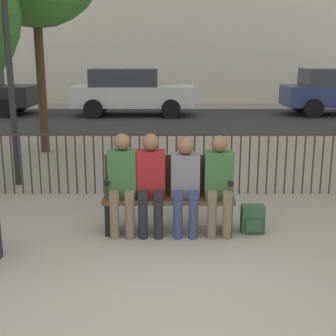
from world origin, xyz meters
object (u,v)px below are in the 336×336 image
object	(u,v)px
seated_person_0	(122,179)
parked_car_2	(130,91)
lamp_post	(6,29)
seated_person_1	(150,179)
seated_person_2	(185,180)
seated_person_3	(218,180)
backpack	(252,219)
park_bench	(168,191)

from	to	relation	value
seated_person_0	parked_car_2	xyz separation A→B (m)	(-0.76, 11.18, 0.16)
lamp_post	seated_person_0	bearing A→B (deg)	-47.95
seated_person_0	seated_person_1	distance (m)	0.33
lamp_post	seated_person_2	bearing A→B (deg)	-38.82
seated_person_3	lamp_post	distance (m)	4.20
seated_person_0	lamp_post	size ratio (longest dim) A/B	0.32
backpack	lamp_post	size ratio (longest dim) A/B	0.09
backpack	parked_car_2	xyz separation A→B (m)	(-2.32, 11.17, 0.68)
seated_person_1	park_bench	bearing A→B (deg)	30.93
seated_person_2	backpack	world-z (taller)	seated_person_2
seated_person_2	lamp_post	distance (m)	3.92
seated_person_0	seated_person_1	xyz separation A→B (m)	(0.33, -0.00, 0.00)
park_bench	seated_person_2	xyz separation A→B (m)	(0.20, -0.13, 0.17)
seated_person_0	seated_person_2	bearing A→B (deg)	-0.17
lamp_post	parked_car_2	size ratio (longest dim) A/B	0.90
seated_person_0	seated_person_1	bearing A→B (deg)	-0.02
seated_person_0	seated_person_2	distance (m)	0.74
park_bench	seated_person_1	world-z (taller)	seated_person_1
seated_person_3	parked_car_2	xyz separation A→B (m)	(-1.90, 11.18, 0.18)
seated_person_0	parked_car_2	bearing A→B (deg)	93.87
seated_person_1	backpack	distance (m)	1.34
park_bench	backpack	xyz separation A→B (m)	(1.02, -0.12, -0.32)
seated_person_0	backpack	size ratio (longest dim) A/B	3.59
park_bench	seated_person_1	distance (m)	0.31
park_bench	seated_person_3	distance (m)	0.64
parked_car_2	park_bench	bearing A→B (deg)	-83.29
seated_person_0	seated_person_2	size ratio (longest dim) A/B	1.03
park_bench	seated_person_2	world-z (taller)	seated_person_2
seated_person_3	lamp_post	size ratio (longest dim) A/B	0.32
park_bench	seated_person_3	xyz separation A→B (m)	(0.60, -0.13, 0.18)
seated_person_3	parked_car_2	world-z (taller)	parked_car_2
seated_person_2	seated_person_3	bearing A→B (deg)	0.13
seated_person_2	parked_car_2	bearing A→B (deg)	97.64
backpack	lamp_post	bearing A→B (deg)	148.48
seated_person_2	lamp_post	xyz separation A→B (m)	(-2.70, 2.18, 1.82)
lamp_post	parked_car_2	bearing A→B (deg)	82.38
park_bench	lamp_post	size ratio (longest dim) A/B	0.41
park_bench	backpack	bearing A→B (deg)	-6.48
seated_person_2	parked_car_2	size ratio (longest dim) A/B	0.28
park_bench	seated_person_2	bearing A→B (deg)	-32.87
seated_person_1	lamp_post	xyz separation A→B (m)	(-2.29, 2.17, 1.81)
park_bench	lamp_post	distance (m)	3.80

